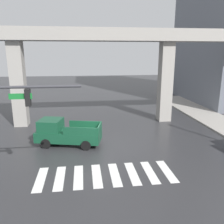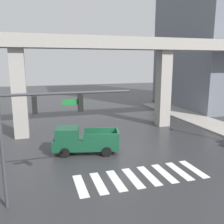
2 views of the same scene
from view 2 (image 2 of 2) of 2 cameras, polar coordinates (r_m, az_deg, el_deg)
name	(u,v)px [view 2 (image 2 of 2)]	position (r m, az deg, el deg)	size (l,w,h in m)	color
ground_plane	(118,152)	(19.99, 1.35, -9.23)	(120.00, 120.00, 0.00)	#2D2D30
crosswalk_stripes	(141,177)	(16.07, 6.76, -14.71)	(8.25, 2.80, 0.01)	silver
elevated_overpass	(97,50)	(24.98, -3.49, 14.17)	(56.88, 2.37, 9.55)	#9E9991
office_building	(221,8)	(44.82, 24.03, 21.21)	(14.63, 15.70, 30.64)	slate
pickup_truck	(82,141)	(19.62, -6.92, -6.66)	(5.40, 3.03, 2.08)	#14472D
traffic_signal_mast	(38,119)	(12.35, -16.84, -1.63)	(6.49, 0.32, 6.20)	#38383D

